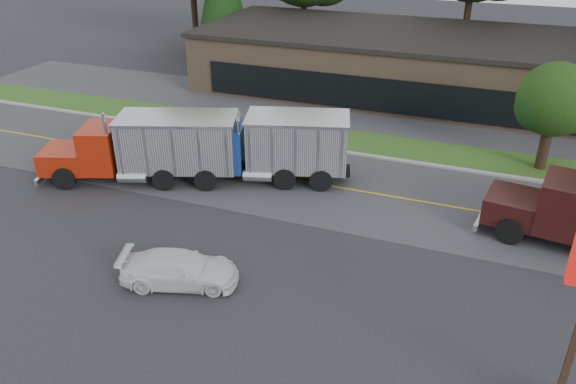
% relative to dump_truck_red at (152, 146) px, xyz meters
% --- Properties ---
extents(ground, '(140.00, 140.00, 0.00)m').
position_rel_dump_truck_red_xyz_m(ground, '(8.27, -6.60, -1.81)').
color(ground, '#3A3A40').
rests_on(ground, ground).
extents(road, '(60.00, 8.00, 0.02)m').
position_rel_dump_truck_red_xyz_m(road, '(8.27, 2.40, -1.81)').
color(road, '#4D4D51').
rests_on(road, ground).
extents(center_line, '(60.00, 0.12, 0.01)m').
position_rel_dump_truck_red_xyz_m(center_line, '(8.27, 2.40, -1.81)').
color(center_line, gold).
rests_on(center_line, ground).
extents(curb, '(60.00, 0.30, 0.12)m').
position_rel_dump_truck_red_xyz_m(curb, '(8.27, 6.60, -1.81)').
color(curb, '#9E9E99').
rests_on(curb, ground).
extents(grass_verge, '(60.00, 3.40, 0.03)m').
position_rel_dump_truck_red_xyz_m(grass_verge, '(8.27, 8.40, -1.81)').
color(grass_verge, '#2F6121').
rests_on(grass_verge, ground).
extents(far_parking, '(60.00, 7.00, 0.02)m').
position_rel_dump_truck_red_xyz_m(far_parking, '(8.27, 13.40, -1.81)').
color(far_parking, '#4D4D51').
rests_on(far_parking, ground).
extents(strip_mall, '(32.00, 12.00, 4.00)m').
position_rel_dump_truck_red_xyz_m(strip_mall, '(10.27, 19.40, 0.19)').
color(strip_mall, '#886B53').
rests_on(strip_mall, ground).
extents(tree_verge, '(3.96, 3.73, 5.65)m').
position_rel_dump_truck_red_xyz_m(tree_verge, '(18.33, 8.45, 1.78)').
color(tree_verge, '#382619').
rests_on(tree_verge, ground).
extents(dump_truck_red, '(9.97, 5.58, 3.36)m').
position_rel_dump_truck_red_xyz_m(dump_truck_red, '(0.00, 0.00, 0.00)').
color(dump_truck_red, black).
rests_on(dump_truck_red, ground).
extents(dump_truck_blue, '(8.76, 4.70, 3.36)m').
position_rel_dump_truck_red_xyz_m(dump_truck_blue, '(5.59, 2.25, -0.01)').
color(dump_truck_blue, black).
rests_on(dump_truck_blue, ground).
extents(rally_car, '(4.63, 2.97, 1.25)m').
position_rel_dump_truck_red_xyz_m(rally_car, '(5.67, -7.13, -1.19)').
color(rally_car, white).
rests_on(rally_car, ground).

